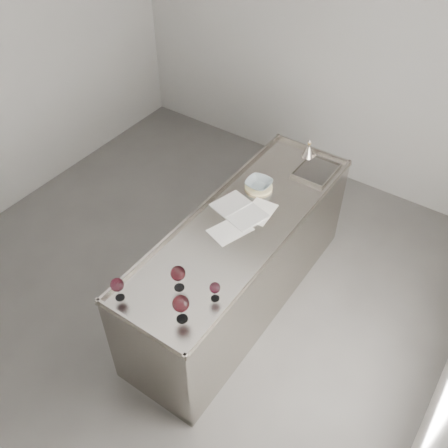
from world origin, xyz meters
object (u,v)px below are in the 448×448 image
Objects in this scene: counter at (241,263)px; wine_funnel at (308,151)px; wine_glass_middle at (178,274)px; ceramic_bowl at (259,184)px; wine_glass_small at (215,288)px; notebook at (239,210)px; wine_glass_right at (181,304)px; wine_glass_left at (117,285)px.

counter is 1.20m from wine_funnel.
wine_glass_middle is 1.23m from ceramic_bowl.
wine_glass_middle is 1.11× the size of wine_funnel.
ceramic_bowl is 0.65m from wine_funnel.
wine_glass_small is 0.31× the size of notebook.
counter is 1.00m from wine_glass_middle.
ceramic_bowl is at bearing 105.30° from counter.
wine_glass_right reaches higher than wine_glass_middle.
ceramic_bowl is (-0.02, 0.34, 0.04)m from notebook.
wine_glass_right reaches higher than counter.
wine_glass_right reaches higher than wine_glass_small.
wine_glass_middle is at bearing -166.02° from wine_glass_small.
wine_glass_right is 1.44× the size of wine_glass_small.
wine_glass_right is at bearing -79.76° from counter.
wine_glass_right is 0.27m from wine_glass_small.
wine_glass_right is (0.18, -0.98, 0.62)m from counter.
wine_glass_small is at bearing 72.78° from wine_glass_right.
ceramic_bowl is at bearing 107.96° from wine_glass_small.
ceramic_bowl is (-0.12, 0.44, 0.51)m from counter.
notebook is at bearing 104.12° from wine_glass_right.
wine_glass_middle reaches higher than wine_funnel.
wine_glass_left is 0.64m from wine_glass_small.
wine_glass_small reaches higher than counter.
wine_funnel is at bearing 82.52° from wine_glass_left.
wine_funnel is at bearing 78.67° from ceramic_bowl.
notebook is (-0.10, 0.89, -0.14)m from wine_glass_middle.
counter is at bearing 90.01° from wine_glass_middle.
wine_glass_small is at bearing 33.96° from wine_glass_left.
wine_glass_small is (0.53, 0.36, -0.02)m from wine_glass_left.
ceramic_bowl is (-0.30, 1.42, -0.11)m from wine_glass_right.
wine_glass_left reaches higher than wine_glass_small.
notebook is 2.25× the size of ceramic_bowl.
wine_funnel is (0.28, 2.16, -0.07)m from wine_glass_left.
wine_glass_middle is 0.26m from wine_glass_right.
wine_funnel is at bearing 97.84° from wine_glass_small.
wine_funnel is (-0.17, 2.06, -0.10)m from wine_glass_right.
wine_glass_left is at bearing -104.28° from counter.
wine_glass_small is 0.70× the size of ceramic_bowl.
wine_glass_middle reaches higher than wine_glass_small.
wine_glass_middle is at bearing -68.23° from notebook.
notebook is (-0.10, 0.10, 0.47)m from counter.
wine_glass_right is 1.12m from notebook.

